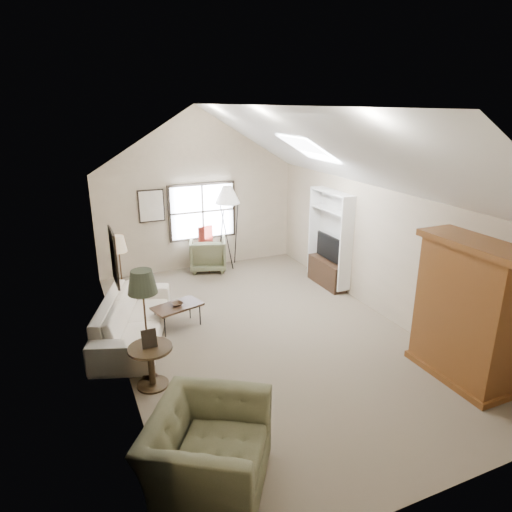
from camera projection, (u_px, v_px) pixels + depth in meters
name	position (u px, v px, depth m)	size (l,w,h in m)	color
room_shell	(266.00, 157.00, 7.32)	(5.01, 8.01, 4.00)	#736652
window	(202.00, 211.00, 11.36)	(1.72, 0.08, 1.42)	black
skylight	(308.00, 148.00, 8.59)	(0.80, 1.20, 0.52)	white
wall_art	(135.00, 229.00, 8.77)	(1.97, 3.71, 0.88)	black
armoire	(466.00, 312.00, 6.75)	(0.60, 1.50, 2.20)	brown
tv_alcove	(330.00, 237.00, 10.26)	(0.32, 1.30, 2.10)	white
media_console	(327.00, 273.00, 10.53)	(0.34, 1.18, 0.60)	#382316
tv_panel	(328.00, 247.00, 10.33)	(0.05, 0.90, 0.55)	black
sofa	(133.00, 318.00, 8.14)	(2.60, 1.02, 0.76)	silver
armchair_near	(208.00, 450.00, 4.97)	(1.39, 1.21, 0.90)	#646446
armchair_far	(208.00, 254.00, 11.48)	(0.88, 0.90, 0.82)	#6B6C4C
coffee_table	(178.00, 316.00, 8.56)	(0.89, 0.50, 0.46)	#382517
bowl	(177.00, 304.00, 8.47)	(0.21, 0.21, 0.05)	#3D2719
side_table	(151.00, 366.00, 6.77)	(0.65, 0.65, 0.65)	#362716
side_chair	(210.00, 249.00, 11.46)	(0.42, 0.42, 1.08)	maroon
tripod_lamp	(228.00, 227.00, 11.48)	(0.62, 0.62, 2.12)	silver
dark_lamp	(146.00, 326.00, 6.75)	(0.43, 0.43, 1.82)	black
tan_lamp	(121.00, 274.00, 9.04)	(0.33, 0.33, 1.63)	tan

